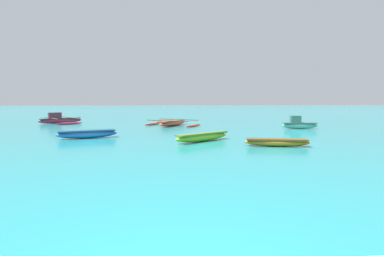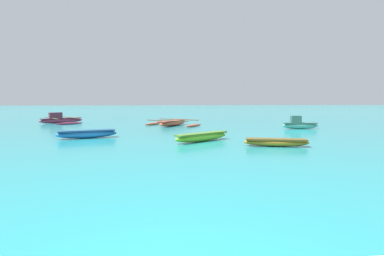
% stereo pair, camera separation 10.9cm
% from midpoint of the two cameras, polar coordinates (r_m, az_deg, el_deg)
% --- Properties ---
extents(moored_boat_0, '(3.26, 1.60, 0.45)m').
position_cam_midpoint_polar(moored_boat_0, '(17.45, -19.52, -1.03)').
color(moored_boat_0, '#2771BF').
rests_on(moored_boat_0, ground_plane).
extents(moored_boat_1, '(4.74, 4.33, 0.50)m').
position_cam_midpoint_polar(moored_boat_1, '(24.46, -3.84, 0.98)').
color(moored_boat_1, '#E66244').
rests_on(moored_boat_1, ground_plane).
extents(moored_boat_2, '(4.29, 4.72, 0.99)m').
position_cam_midpoint_polar(moored_boat_2, '(29.57, -23.99, 1.45)').
color(moored_boat_2, '#8D324F').
rests_on(moored_boat_2, ground_plane).
extents(moored_boat_3, '(2.64, 0.75, 0.97)m').
position_cam_midpoint_polar(moored_boat_3, '(23.15, 19.57, 0.69)').
color(moored_boat_3, '#56A893').
rests_on(moored_boat_3, ground_plane).
extents(moored_boat_4, '(3.16, 2.49, 0.43)m').
position_cam_midpoint_polar(moored_boat_4, '(15.24, 1.81, -1.65)').
color(moored_boat_4, '#7ECB2E').
rests_on(moored_boat_4, ground_plane).
extents(moored_boat_5, '(2.97, 1.26, 0.35)m').
position_cam_midpoint_polar(moored_boat_5, '(14.10, 15.60, -2.57)').
color(moored_boat_5, olive).
rests_on(moored_boat_5, ground_plane).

